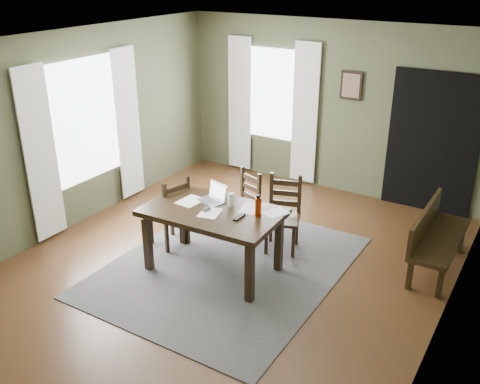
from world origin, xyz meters
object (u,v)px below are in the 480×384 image
Objects in this scene: chair_back_left at (243,205)px; chair_back_right at (283,215)px; laptop at (214,196)px; water_bottle at (258,206)px; dining_table at (213,217)px; bench at (435,234)px; chair_end at (171,213)px.

chair_back_right reaches higher than chair_back_left.
laptop is 1.38× the size of water_bottle.
dining_table is 1.00m from chair_back_left.
chair_back_right reaches higher than dining_table.
chair_back_right is at bearing 60.83° from dining_table.
water_bottle is (0.69, -0.82, 0.48)m from chair_back_left.
dining_table is 2.68m from bench.
water_bottle is at bearing -31.13° from chair_back_left.
laptop is 0.67m from water_bottle.
laptop reaches higher than chair_end.
chair_back_right is 0.70× the size of bench.
laptop is at bearing 116.87° from bench.
chair_end reaches higher than bench.
chair_end is 3.69× the size of water_bottle.
chair_back_right is 1.86m from bench.
water_bottle is (0.67, -0.09, 0.07)m from laptop.
water_bottle is (1.35, -0.09, 0.46)m from chair_end.
dining_table is 1.68× the size of chair_back_right.
laptop is at bearing 104.95° from chair_end.
water_bottle is at bearing -103.16° from chair_back_right.
bench is (2.25, 1.43, -0.24)m from dining_table.
chair_back_right is 0.99m from laptop.
bench is 3.84× the size of laptop.
water_bottle is (0.54, 0.13, 0.22)m from dining_table.
chair_back_left is 0.84m from laptop.
chair_end is 1.46m from chair_back_right.
laptop is (0.69, 0.00, 0.39)m from chair_end.
bench is at bearing -2.67° from chair_back_right.
dining_table is 0.60m from water_bottle.
dining_table is 4.52× the size of laptop.
chair_back_right is at bearing 105.80° from bench.
bench is at bearing 29.92° from chair_back_left.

